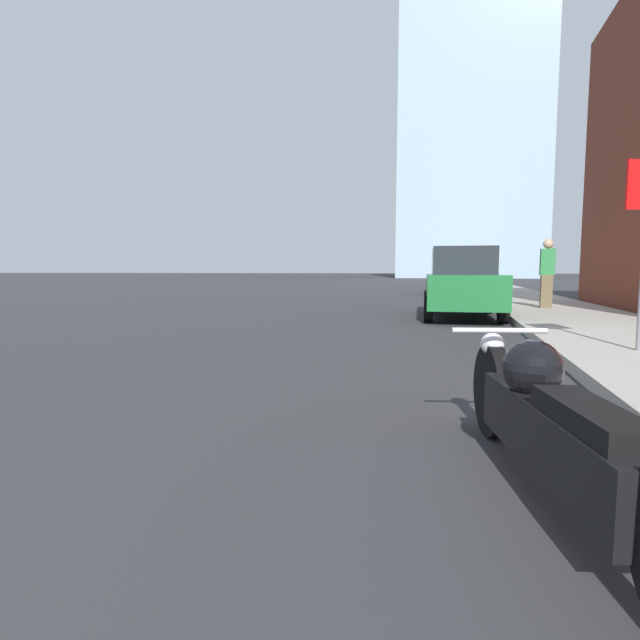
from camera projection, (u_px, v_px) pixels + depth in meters
name	position (u px, v px, depth m)	size (l,w,h in m)	color
sidewalk	(488.00, 285.00, 36.81)	(2.93, 240.00, 0.15)	#9E998E
distant_tower	(472.00, 99.00, 79.82)	(21.51, 21.51, 56.98)	#9EB7CC
motorcycle	(551.00, 426.00, 2.47)	(0.81, 2.70, 0.78)	black
parked_car_green	(462.00, 283.00, 12.17)	(1.93, 4.31, 1.71)	#1E6B33
parked_car_blue	(452.00, 277.00, 24.38)	(2.18, 4.39, 1.68)	#1E3899
parked_car_silver	(449.00, 274.00, 36.96)	(1.95, 4.43, 1.81)	#BCBCC1
parked_car_red	(450.00, 273.00, 47.84)	(2.11, 4.02, 1.77)	red
pedestrian	(547.00, 272.00, 13.32)	(0.36, 0.26, 1.84)	brown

